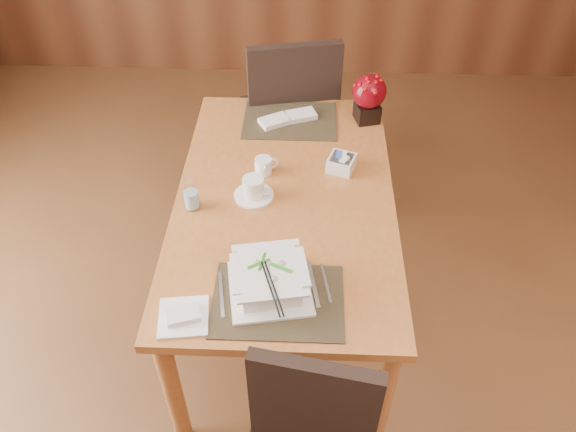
{
  "coord_description": "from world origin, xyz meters",
  "views": [
    {
      "loc": [
        0.08,
        -1.14,
        2.28
      ],
      "look_at": [
        0.02,
        0.35,
        0.87
      ],
      "focal_mm": 35.0,
      "sensor_mm": 36.0,
      "label": 1
    }
  ],
  "objects_px": {
    "soup_setting": "(270,280)",
    "dining_table": "(285,213)",
    "sugar_caddy": "(341,163)",
    "creamer_jug": "(263,166)",
    "far_chair": "(290,113)",
    "coffee_cup": "(253,189)",
    "bread_plate": "(184,317)",
    "berry_decor": "(369,96)",
    "water_glass": "(191,193)"
  },
  "relations": [
    {
      "from": "water_glass",
      "to": "far_chair",
      "type": "relative_size",
      "value": 0.14
    },
    {
      "from": "dining_table",
      "to": "bread_plate",
      "type": "distance_m",
      "value": 0.71
    },
    {
      "from": "coffee_cup",
      "to": "soup_setting",
      "type": "bearing_deg",
      "value": -78.79
    },
    {
      "from": "creamer_jug",
      "to": "far_chair",
      "type": "height_order",
      "value": "far_chair"
    },
    {
      "from": "dining_table",
      "to": "bread_plate",
      "type": "height_order",
      "value": "bread_plate"
    },
    {
      "from": "creamer_jug",
      "to": "berry_decor",
      "type": "relative_size",
      "value": 0.4
    },
    {
      "from": "water_glass",
      "to": "coffee_cup",
      "type": "bearing_deg",
      "value": 17.1
    },
    {
      "from": "coffee_cup",
      "to": "far_chair",
      "type": "relative_size",
      "value": 0.16
    },
    {
      "from": "sugar_caddy",
      "to": "creamer_jug",
      "type": "bearing_deg",
      "value": -174.39
    },
    {
      "from": "dining_table",
      "to": "berry_decor",
      "type": "xyz_separation_m",
      "value": [
        0.37,
        0.57,
        0.23
      ]
    },
    {
      "from": "bread_plate",
      "to": "berry_decor",
      "type": "bearing_deg",
      "value": 60.55
    },
    {
      "from": "sugar_caddy",
      "to": "berry_decor",
      "type": "bearing_deg",
      "value": 71.06
    },
    {
      "from": "water_glass",
      "to": "creamer_jug",
      "type": "relative_size",
      "value": 1.54
    },
    {
      "from": "soup_setting",
      "to": "dining_table",
      "type": "bearing_deg",
      "value": 76.2
    },
    {
      "from": "coffee_cup",
      "to": "berry_decor",
      "type": "distance_m",
      "value": 0.77
    },
    {
      "from": "coffee_cup",
      "to": "sugar_caddy",
      "type": "relative_size",
      "value": 1.53
    },
    {
      "from": "berry_decor",
      "to": "bread_plate",
      "type": "bearing_deg",
      "value": -119.45
    },
    {
      "from": "water_glass",
      "to": "dining_table",
      "type": "bearing_deg",
      "value": 12.89
    },
    {
      "from": "dining_table",
      "to": "bread_plate",
      "type": "xyz_separation_m",
      "value": [
        -0.31,
        -0.63,
        0.1
      ]
    },
    {
      "from": "bread_plate",
      "to": "far_chair",
      "type": "bearing_deg",
      "value": 78.57
    },
    {
      "from": "coffee_cup",
      "to": "bread_plate",
      "type": "relative_size",
      "value": 1.0
    },
    {
      "from": "soup_setting",
      "to": "far_chair",
      "type": "bearing_deg",
      "value": 78.79
    },
    {
      "from": "soup_setting",
      "to": "sugar_caddy",
      "type": "distance_m",
      "value": 0.74
    },
    {
      "from": "dining_table",
      "to": "berry_decor",
      "type": "relative_size",
      "value": 6.29
    },
    {
      "from": "sugar_caddy",
      "to": "berry_decor",
      "type": "height_order",
      "value": "berry_decor"
    },
    {
      "from": "sugar_caddy",
      "to": "far_chair",
      "type": "relative_size",
      "value": 0.1
    },
    {
      "from": "sugar_caddy",
      "to": "berry_decor",
      "type": "xyz_separation_m",
      "value": [
        0.13,
        0.39,
        0.1
      ]
    },
    {
      "from": "dining_table",
      "to": "water_glass",
      "type": "bearing_deg",
      "value": -167.11
    },
    {
      "from": "dining_table",
      "to": "water_glass",
      "type": "xyz_separation_m",
      "value": [
        -0.37,
        -0.08,
        0.17
      ]
    },
    {
      "from": "berry_decor",
      "to": "bread_plate",
      "type": "xyz_separation_m",
      "value": [
        -0.68,
        -1.21,
        -0.13
      ]
    },
    {
      "from": "far_chair",
      "to": "sugar_caddy",
      "type": "bearing_deg",
      "value": 98.19
    },
    {
      "from": "soup_setting",
      "to": "bread_plate",
      "type": "xyz_separation_m",
      "value": [
        -0.28,
        -0.13,
        -0.05
      ]
    },
    {
      "from": "far_chair",
      "to": "coffee_cup",
      "type": "bearing_deg",
      "value": 70.42
    },
    {
      "from": "coffee_cup",
      "to": "creamer_jug",
      "type": "xyz_separation_m",
      "value": [
        0.03,
        0.16,
        -0.01
      ]
    },
    {
      "from": "dining_table",
      "to": "sugar_caddy",
      "type": "distance_m",
      "value": 0.33
    },
    {
      "from": "water_glass",
      "to": "berry_decor",
      "type": "bearing_deg",
      "value": 41.64
    },
    {
      "from": "water_glass",
      "to": "sugar_caddy",
      "type": "height_order",
      "value": "water_glass"
    },
    {
      "from": "soup_setting",
      "to": "water_glass",
      "type": "distance_m",
      "value": 0.54
    },
    {
      "from": "dining_table",
      "to": "far_chair",
      "type": "distance_m",
      "value": 0.86
    },
    {
      "from": "sugar_caddy",
      "to": "berry_decor",
      "type": "distance_m",
      "value": 0.42
    },
    {
      "from": "berry_decor",
      "to": "creamer_jug",
      "type": "bearing_deg",
      "value": -138.07
    },
    {
      "from": "soup_setting",
      "to": "sugar_caddy",
      "type": "xyz_separation_m",
      "value": [
        0.27,
        0.69,
        -0.02
      ]
    },
    {
      "from": "dining_table",
      "to": "far_chair",
      "type": "bearing_deg",
      "value": 90.61
    },
    {
      "from": "sugar_caddy",
      "to": "far_chair",
      "type": "distance_m",
      "value": 0.74
    },
    {
      "from": "berry_decor",
      "to": "far_chair",
      "type": "bearing_deg",
      "value": 142.9
    },
    {
      "from": "soup_setting",
      "to": "far_chair",
      "type": "relative_size",
      "value": 0.31
    },
    {
      "from": "soup_setting",
      "to": "sugar_caddy",
      "type": "relative_size",
      "value": 2.99
    },
    {
      "from": "soup_setting",
      "to": "far_chair",
      "type": "xyz_separation_m",
      "value": [
        0.02,
        1.36,
        -0.21
      ]
    },
    {
      "from": "soup_setting",
      "to": "creamer_jug",
      "type": "height_order",
      "value": "soup_setting"
    },
    {
      "from": "creamer_jug",
      "to": "sugar_caddy",
      "type": "xyz_separation_m",
      "value": [
        0.34,
        0.03,
        -0.0
      ]
    }
  ]
}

